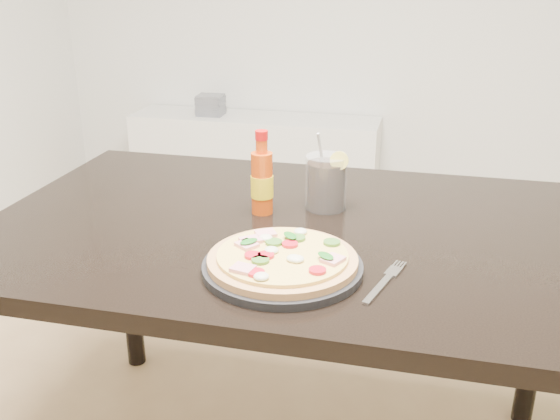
% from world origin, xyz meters
% --- Properties ---
extents(dining_table, '(1.40, 0.90, 0.75)m').
position_xyz_m(dining_table, '(-0.13, 0.04, 0.67)').
color(dining_table, black).
rests_on(dining_table, ground).
extents(plate, '(0.31, 0.31, 0.02)m').
position_xyz_m(plate, '(-0.10, -0.20, 0.76)').
color(plate, black).
rests_on(plate, dining_table).
extents(pizza, '(0.29, 0.29, 0.03)m').
position_xyz_m(pizza, '(-0.10, -0.20, 0.78)').
color(pizza, tan).
rests_on(pizza, plate).
extents(hot_sauce_bottle, '(0.06, 0.06, 0.20)m').
position_xyz_m(hot_sauce_bottle, '(-0.22, 0.09, 0.83)').
color(hot_sauce_bottle, '#D0440C').
rests_on(hot_sauce_bottle, dining_table).
extents(cola_cup, '(0.10, 0.10, 0.19)m').
position_xyz_m(cola_cup, '(-0.08, 0.15, 0.81)').
color(cola_cup, black).
rests_on(cola_cup, dining_table).
extents(fork, '(0.07, 0.19, 0.00)m').
position_xyz_m(fork, '(0.10, -0.19, 0.75)').
color(fork, silver).
rests_on(fork, dining_table).
extents(media_console, '(1.40, 0.34, 0.50)m').
position_xyz_m(media_console, '(-0.80, 2.07, 0.25)').
color(media_console, white).
rests_on(media_console, ground).
extents(cd_stack, '(0.14, 0.12, 0.11)m').
position_xyz_m(cd_stack, '(-1.05, 2.05, 0.56)').
color(cd_stack, slate).
rests_on(cd_stack, media_console).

